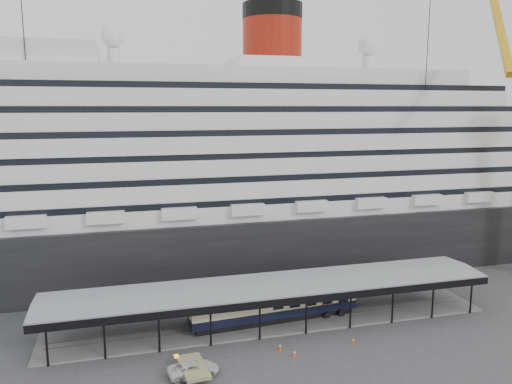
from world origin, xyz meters
TOP-DOWN VIEW (x-y plane):
  - ground at (0.00, 0.00)m, footprint 200.00×200.00m
  - cruise_ship at (0.05, 32.00)m, footprint 130.00×30.00m
  - platform_canopy at (0.00, 5.00)m, footprint 56.00×9.18m
  - port_truck at (-11.51, -4.97)m, footprint 5.37×2.87m
  - pullman_carriage at (0.26, 5.00)m, footprint 21.94×4.45m
  - traffic_cone_left at (-1.36, -2.14)m, footprint 0.49×0.49m
  - traffic_cone_mid at (-0.31, -3.99)m, footprint 0.47×0.47m
  - traffic_cone_right at (7.26, -2.85)m, footprint 0.43×0.43m

SIDE VIEW (x-z plane):
  - ground at x=0.00m, z-range 0.00..0.00m
  - traffic_cone_right at x=7.26m, z-range 0.00..0.69m
  - traffic_cone_mid at x=-0.31m, z-range 0.00..0.78m
  - traffic_cone_left at x=-1.36m, z-range 0.00..0.78m
  - port_truck at x=-11.51m, z-range 0.00..1.44m
  - platform_canopy at x=0.00m, z-range -0.29..5.01m
  - pullman_carriage at x=0.26m, z-range -8.09..13.30m
  - cruise_ship at x=0.05m, z-range -3.60..40.30m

